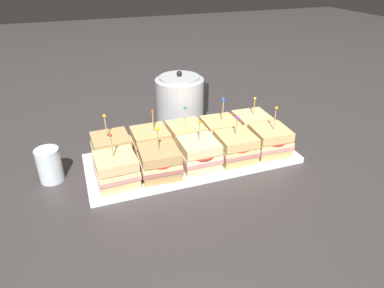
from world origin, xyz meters
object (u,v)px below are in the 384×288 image
object	(u,v)px
sandwich_front_far_right	(270,141)
kettle_steel	(180,102)
sandwich_front_right	(235,147)
sandwich_back_far_left	(112,149)
sandwich_front_left	(159,162)
sandwich_back_center	(186,137)
sandwich_back_left	(151,143)
sandwich_back_right	(220,131)
sandwich_back_far_right	(251,126)
sandwich_front_far_left	(116,170)
serving_platter	(192,159)
sandwich_front_center	(198,154)
drinking_glass	(49,165)

from	to	relation	value
sandwich_front_far_right	kettle_steel	xyz separation A→B (m)	(-0.19, 0.33, 0.04)
sandwich_front_right	sandwich_back_far_left	size ratio (longest dim) A/B	0.92
sandwich_front_left	sandwich_back_center	xyz separation A→B (m)	(0.13, 0.12, -0.00)
sandwich_front_far_right	sandwich_back_far_left	distance (m)	0.50
sandwich_back_left	sandwich_back_right	world-z (taller)	sandwich_back_right
sandwich_back_far_right	kettle_steel	world-z (taller)	kettle_steel
sandwich_front_right	sandwich_back_far_right	bearing A→B (deg)	44.72
sandwich_front_far_left	sandwich_front_right	distance (m)	0.37
sandwich_back_far_left	sandwich_back_far_right	xyz separation A→B (m)	(0.48, -0.00, -0.00)
serving_platter	sandwich_front_right	bearing A→B (deg)	-27.00
sandwich_front_center	drinking_glass	xyz separation A→B (m)	(-0.42, 0.10, -0.01)
sandwich_front_far_left	sandwich_front_far_right	world-z (taller)	sandwich_front_far_right
sandwich_front_right	drinking_glass	distance (m)	0.55
serving_platter	kettle_steel	bearing A→B (deg)	79.64
sandwich_back_right	kettle_steel	bearing A→B (deg)	109.97
sandwich_back_right	sandwich_back_far_right	world-z (taller)	sandwich_back_right
sandwich_back_left	sandwich_back_right	bearing A→B (deg)	0.99
sandwich_back_center	kettle_steel	xyz separation A→B (m)	(0.05, 0.21, 0.04)
drinking_glass	sandwich_back_far_left	bearing A→B (deg)	5.97
sandwich_front_far_left	sandwich_front_left	size ratio (longest dim) A/B	0.98
sandwich_front_center	sandwich_front_right	size ratio (longest dim) A/B	1.04
sandwich_front_far_right	sandwich_back_far_right	bearing A→B (deg)	90.78
sandwich_back_right	kettle_steel	world-z (taller)	kettle_steel
sandwich_front_center	kettle_steel	bearing A→B (deg)	81.14
sandwich_back_left	sandwich_front_right	bearing A→B (deg)	-26.46
sandwich_front_center	sandwich_back_left	size ratio (longest dim) A/B	0.97
serving_platter	sandwich_front_far_left	xyz separation A→B (m)	(-0.25, -0.06, 0.05)
kettle_steel	sandwich_front_left	bearing A→B (deg)	-117.58
sandwich_front_left	sandwich_back_center	world-z (taller)	sandwich_front_left
sandwich_front_far_left	sandwich_front_center	size ratio (longest dim) A/B	1.01
sandwich_back_center	sandwich_back_far_left	bearing A→B (deg)	179.55
sandwich_back_left	sandwich_back_far_right	size ratio (longest dim) A/B	1.07
sandwich_back_center	sandwich_front_left	bearing A→B (deg)	-135.52
sandwich_front_center	sandwich_front_far_right	world-z (taller)	sandwich_front_far_right
sandwich_front_left	sandwich_front_right	size ratio (longest dim) A/B	1.07
sandwich_back_center	sandwich_front_center	bearing A→B (deg)	-91.77
sandwich_back_center	drinking_glass	xyz separation A→B (m)	(-0.42, -0.02, -0.01)
sandwich_front_left	sandwich_back_far_right	world-z (taller)	sandwich_front_left
sandwich_front_center	sandwich_back_right	xyz separation A→B (m)	(0.12, 0.12, -0.00)
sandwich_back_left	sandwich_front_far_left	bearing A→B (deg)	-136.52
sandwich_front_right	sandwich_front_far_right	xyz separation A→B (m)	(0.12, 0.00, 0.00)
sandwich_back_right	sandwich_front_center	bearing A→B (deg)	-135.71
sandwich_front_center	sandwich_back_center	bearing A→B (deg)	88.23
sandwich_back_far_right	kettle_steel	xyz separation A→B (m)	(-0.19, 0.21, 0.04)
sandwich_back_left	sandwich_back_far_right	world-z (taller)	sandwich_back_left
sandwich_front_left	drinking_glass	xyz separation A→B (m)	(-0.30, 0.11, -0.01)
sandwich_back_right	kettle_steel	size ratio (longest dim) A/B	0.75
sandwich_front_center	sandwich_back_left	xyz separation A→B (m)	(-0.12, 0.12, -0.00)
sandwich_front_left	sandwich_front_right	xyz separation A→B (m)	(0.24, 0.00, -0.00)
kettle_steel	drinking_glass	distance (m)	0.52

